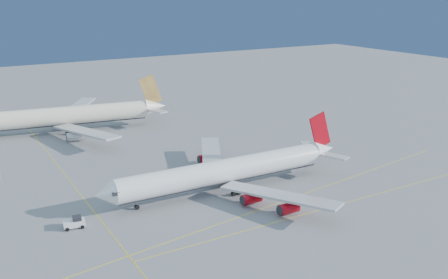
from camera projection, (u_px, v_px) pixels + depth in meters
ground at (271, 191)px, 119.54m from camera, size 500.00×500.00×0.00m
taxiway_lines at (204, 195)px, 117.66m from camera, size 118.86×140.00×0.02m
airliner_virgin at (229, 170)px, 119.54m from camera, size 64.97×58.48×16.06m
airliner_etihad at (69, 116)px, 169.10m from camera, size 68.35×62.52×17.87m
pushback_tug at (75, 222)px, 101.13m from camera, size 4.49×3.11×2.38m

